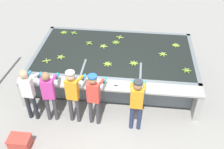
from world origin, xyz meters
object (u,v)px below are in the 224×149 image
object	(u,v)px
banana_bunch_floating_1	(61,57)
banana_bunch_floating_7	(47,61)
worker_2	(73,92)
banana_bunch_floating_9	(134,63)
banana_bunch_floating_3	(116,42)
banana_bunch_floating_11	(74,33)
banana_bunch_floating_5	(120,37)
banana_bunch_floating_10	(163,54)
worker_0	(28,90)
worker_1	(49,92)
worker_4	(137,100)
banana_bunch_floating_6	(176,45)
banana_bunch_floating_2	(187,70)
banana_bunch_floating_0	(64,32)
crate	(20,142)
banana_bunch_floating_12	(103,46)
worker_3	(94,95)
knife_0	(118,86)
banana_bunch_floating_8	(108,64)
banana_bunch_floating_4	(89,43)

from	to	relation	value
banana_bunch_floating_1	banana_bunch_floating_7	xyz separation A→B (m)	(-0.38, -0.24, 0.00)
worker_2	banana_bunch_floating_9	world-z (taller)	worker_2
banana_bunch_floating_3	banana_bunch_floating_11	xyz separation A→B (m)	(-1.56, 0.49, 0.00)
banana_bunch_floating_5	banana_bunch_floating_10	distance (m)	1.71
worker_0	worker_1	bearing A→B (deg)	1.11
worker_4	banana_bunch_floating_5	distance (m)	3.26
banana_bunch_floating_6	banana_bunch_floating_9	bearing A→B (deg)	-138.63
banana_bunch_floating_2	banana_bunch_floating_0	bearing A→B (deg)	156.20
worker_2	crate	distance (m)	1.81
worker_2	worker_4	xyz separation A→B (m)	(1.65, -0.10, -0.05)
worker_4	banana_bunch_floating_3	distance (m)	2.94
banana_bunch_floating_7	crate	xyz separation A→B (m)	(-0.03, -2.47, -0.78)
banana_bunch_floating_3	worker_0	bearing A→B (deg)	-126.39
worker_4	banana_bunch_floating_3	bearing A→B (deg)	105.90
banana_bunch_floating_0	banana_bunch_floating_12	xyz separation A→B (m)	(1.54, -0.77, 0.00)
worker_2	banana_bunch_floating_9	distance (m)	2.19
banana_bunch_floating_2	banana_bunch_floating_9	bearing A→B (deg)	172.87
banana_bunch_floating_6	banana_bunch_floating_11	size ratio (longest dim) A/B	1.02
banana_bunch_floating_7	banana_bunch_floating_2	bearing A→B (deg)	-0.40
worker_3	crate	distance (m)	2.19
knife_0	crate	world-z (taller)	knife_0
banana_bunch_floating_11	banana_bunch_floating_7	bearing A→B (deg)	-103.80
banana_bunch_floating_1	banana_bunch_floating_6	bearing A→B (deg)	17.01
worker_3	banana_bunch_floating_0	bearing A→B (deg)	116.81
worker_0	banana_bunch_floating_10	world-z (taller)	worker_0
worker_1	crate	size ratio (longest dim) A/B	2.98
banana_bunch_floating_7	banana_bunch_floating_12	world-z (taller)	same
banana_bunch_floating_2	banana_bunch_floating_5	world-z (taller)	same
banana_bunch_floating_9	worker_3	bearing A→B (deg)	-120.96
worker_3	banana_bunch_floating_0	world-z (taller)	worker_3
banana_bunch_floating_7	banana_bunch_floating_12	xyz separation A→B (m)	(1.62, 1.02, -0.00)
banana_bunch_floating_0	banana_bunch_floating_10	bearing A→B (deg)	-16.56
banana_bunch_floating_2	worker_1	bearing A→B (deg)	-159.19
banana_bunch_floating_10	banana_bunch_floating_11	bearing A→B (deg)	161.49
worker_0	banana_bunch_floating_9	world-z (taller)	worker_0
banana_bunch_floating_11	banana_bunch_floating_6	bearing A→B (deg)	-7.26
banana_bunch_floating_11	knife_0	distance (m)	3.30
worker_0	banana_bunch_floating_9	distance (m)	3.14
banana_bunch_floating_1	banana_bunch_floating_6	xyz separation A→B (m)	(3.63, 1.11, -0.00)
banana_bunch_floating_3	worker_4	bearing A→B (deg)	-74.10
worker_0	worker_3	xyz separation A→B (m)	(1.73, 0.01, -0.01)
worker_0	banana_bunch_floating_7	xyz separation A→B (m)	(0.03, 1.44, -0.06)
worker_1	knife_0	xyz separation A→B (m)	(1.78, 0.50, -0.05)
banana_bunch_floating_11	crate	world-z (taller)	banana_bunch_floating_11
worker_4	banana_bunch_floating_5	bearing A→B (deg)	102.37
worker_4	knife_0	size ratio (longest dim) A/B	4.65
banana_bunch_floating_1	banana_bunch_floating_10	size ratio (longest dim) A/B	0.98
banana_bunch_floating_1	banana_bunch_floating_8	world-z (taller)	same
banana_bunch_floating_4	banana_bunch_floating_10	size ratio (longest dim) A/B	0.94
banana_bunch_floating_3	crate	world-z (taller)	banana_bunch_floating_3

